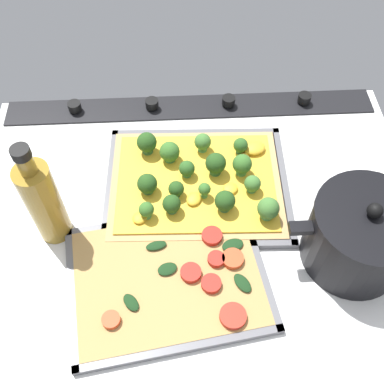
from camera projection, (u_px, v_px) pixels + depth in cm
name	position (u px, v px, depth cm)	size (l,w,h in cm)	color
ground_plane	(198.00, 219.00, 85.48)	(82.74, 62.61, 3.00)	white
stove_control_panel	(190.00, 106.00, 99.89)	(79.43, 7.00, 2.60)	black
baking_tray_front	(197.00, 185.00, 87.71)	(35.30, 28.66, 1.30)	slate
broccoli_pizza	(199.00, 179.00, 86.13)	(32.82, 26.18, 6.17)	tan
baking_tray_back	(168.00, 279.00, 76.49)	(35.86, 29.36, 1.30)	slate
veggie_pizza_back	(173.00, 277.00, 75.90)	(33.13, 26.63, 1.90)	tan
cooking_pot	(360.00, 236.00, 74.35)	(24.26, 17.40, 15.11)	black
oil_bottle	(43.00, 201.00, 74.86)	(5.74, 5.74, 22.23)	olive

